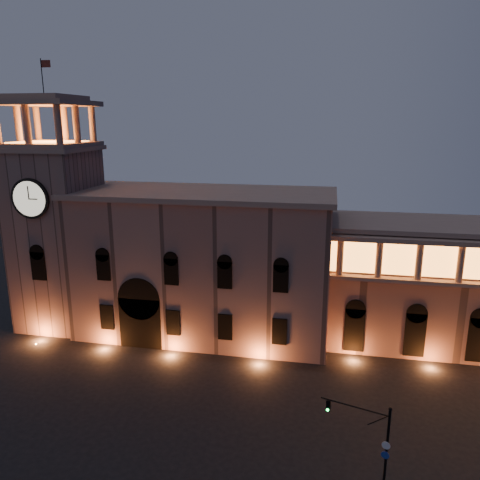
{
  "coord_description": "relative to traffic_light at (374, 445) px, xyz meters",
  "views": [
    {
      "loc": [
        12.64,
        -30.29,
        25.58
      ],
      "look_at": [
        3.65,
        16.0,
        13.46
      ],
      "focal_mm": 35.0,
      "sensor_mm": 36.0,
      "label": 1
    }
  ],
  "objects": [
    {
      "name": "ground",
      "position": [
        -16.48,
        1.14,
        -3.65
      ],
      "size": [
        160.0,
        160.0,
        0.0
      ],
      "primitive_type": "plane",
      "color": "black",
      "rests_on": "ground"
    },
    {
      "name": "clock_tower",
      "position": [
        -36.98,
        22.12,
        8.85
      ],
      "size": [
        9.8,
        9.8,
        32.4
      ],
      "color": "#8A655A",
      "rests_on": "ground"
    },
    {
      "name": "government_building",
      "position": [
        -18.55,
        23.07,
        5.12
      ],
      "size": [
        30.8,
        12.8,
        17.6
      ],
      "color": "#8A655A",
      "rests_on": "ground"
    },
    {
      "name": "traffic_light",
      "position": [
        0.0,
        0.0,
        0.0
      ],
      "size": [
        4.89,
        1.7,
        6.95
      ],
      "rotation": [
        0.0,
        0.0,
        -0.29
      ],
      "color": "black",
      "rests_on": "ground"
    }
  ]
}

